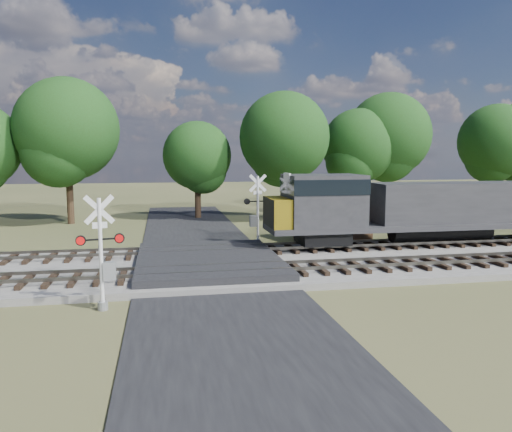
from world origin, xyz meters
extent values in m
plane|color=#3F4625|center=(0.00, 0.00, 0.00)|extent=(160.00, 160.00, 0.00)
cube|color=gray|center=(10.00, 0.50, 0.15)|extent=(140.00, 10.00, 0.30)
cube|color=black|center=(0.00, 0.00, 0.04)|extent=(7.00, 60.00, 0.08)
cube|color=#262628|center=(0.00, 0.50, 0.32)|extent=(7.00, 9.00, 0.62)
cube|color=black|center=(2.00, -2.00, 0.39)|extent=(44.00, 2.60, 0.18)
cube|color=#545148|center=(10.00, -2.72, 0.55)|extent=(140.00, 0.08, 0.15)
cube|color=#545148|center=(10.00, -1.28, 0.55)|extent=(140.00, 0.08, 0.15)
cube|color=black|center=(2.00, 3.00, 0.39)|extent=(44.00, 2.60, 0.18)
cube|color=#545148|center=(10.00, 2.28, 0.55)|extent=(140.00, 0.08, 0.15)
cube|color=#545148|center=(10.00, 3.72, 0.55)|extent=(140.00, 0.08, 0.15)
cylinder|color=silver|center=(-4.46, -5.53, 2.08)|extent=(0.15, 0.15, 4.16)
cylinder|color=gray|center=(-4.46, -5.53, 0.16)|extent=(0.37, 0.37, 0.31)
cube|color=silver|center=(-4.46, -5.53, 3.74)|extent=(1.07, 0.26, 1.09)
cube|color=silver|center=(-4.46, -5.53, 3.74)|extent=(1.07, 0.26, 1.09)
cube|color=silver|center=(-4.46, -5.53, 3.17)|extent=(0.52, 0.13, 0.23)
cube|color=black|center=(-4.46, -5.53, 2.65)|extent=(1.64, 0.39, 0.06)
cylinder|color=red|center=(-5.12, -5.66, 2.65)|extent=(0.39, 0.18, 0.37)
cylinder|color=red|center=(-3.80, -5.39, 2.65)|extent=(0.39, 0.18, 0.37)
cube|color=gray|center=(-4.21, -5.48, 1.45)|extent=(0.52, 0.40, 0.68)
cylinder|color=silver|center=(3.74, 6.70, 2.18)|extent=(0.15, 0.15, 4.36)
cylinder|color=gray|center=(3.74, 6.70, 0.16)|extent=(0.39, 0.39, 0.33)
cube|color=silver|center=(3.74, 6.70, 3.92)|extent=(1.14, 0.11, 1.14)
cube|color=silver|center=(3.74, 6.70, 3.92)|extent=(1.14, 0.11, 1.14)
cube|color=silver|center=(3.74, 6.70, 3.32)|extent=(0.55, 0.07, 0.24)
cube|color=black|center=(3.74, 6.70, 2.78)|extent=(1.74, 0.17, 0.07)
cylinder|color=red|center=(4.45, 6.75, 2.78)|extent=(0.40, 0.13, 0.39)
cylinder|color=red|center=(3.04, 6.66, 2.78)|extent=(0.40, 0.13, 0.39)
cube|color=gray|center=(3.47, 6.69, 1.52)|extent=(0.51, 0.36, 0.71)
cube|color=#47341E|center=(9.02, 7.56, 1.33)|extent=(4.75, 4.75, 2.67)
cube|color=#2E2E31|center=(9.02, 7.56, 2.76)|extent=(5.22, 5.22, 0.19)
cylinder|color=black|center=(-9.68, 19.13, 2.98)|extent=(0.56, 0.56, 5.97)
sphere|color=#1B3B13|center=(-9.68, 19.13, 7.76)|extent=(8.35, 8.35, 8.35)
cylinder|color=black|center=(0.96, 20.60, 2.17)|extent=(0.56, 0.56, 4.33)
sphere|color=#1B3B13|center=(0.96, 20.60, 5.63)|extent=(6.07, 6.07, 6.07)
cylinder|color=black|center=(8.26, 18.04, 2.78)|extent=(0.56, 0.56, 5.55)
sphere|color=#1B3B13|center=(8.26, 18.04, 7.22)|extent=(7.77, 7.77, 7.77)
cylinder|color=black|center=(16.48, 21.39, 2.53)|extent=(0.56, 0.56, 5.05)
sphere|color=#1B3B13|center=(16.48, 21.39, 6.57)|extent=(7.07, 7.07, 7.07)
cylinder|color=black|center=(19.79, 22.06, 2.94)|extent=(0.56, 0.56, 5.87)
sphere|color=#1B3B13|center=(19.79, 22.06, 7.63)|extent=(8.22, 8.22, 8.22)
cylinder|color=black|center=(31.51, 21.76, 2.71)|extent=(0.56, 0.56, 5.42)
sphere|color=#1B3B13|center=(31.51, 21.76, 7.05)|extent=(7.59, 7.59, 7.59)
camera|label=1|loc=(-2.24, -24.13, 5.70)|focal=35.00mm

